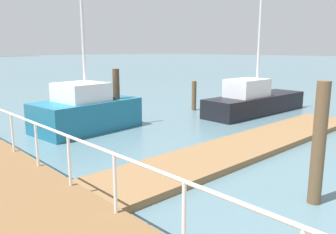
{
  "coord_description": "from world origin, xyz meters",
  "views": [
    {
      "loc": [
        -6.2,
        1.14,
        3.17
      ],
      "look_at": [
        0.47,
        8.26,
        1.2
      ],
      "focal_mm": 36.39,
      "sensor_mm": 36.0,
      "label": 1
    }
  ],
  "objects": [
    {
      "name": "dock_piling_0",
      "position": [
        0.57,
        3.9,
        1.28
      ],
      "size": [
        0.27,
        0.27,
        2.55
      ],
      "primitive_type": "cylinder",
      "color": "brown",
      "rests_on": "ground_plane"
    },
    {
      "name": "moored_boat_1",
      "position": [
        0.44,
        12.96,
        0.77
      ],
      "size": [
        4.2,
        2.52,
        7.33
      ],
      "color": "#1E6B8C",
      "rests_on": "ground_plane"
    },
    {
      "name": "boardwalk_railing",
      "position": [
        -3.15,
        7.33,
        1.24
      ],
      "size": [
        0.06,
        26.08,
        1.08
      ],
      "color": "white",
      "rests_on": "boardwalk"
    },
    {
      "name": "ground_plane",
      "position": [
        0.0,
        20.0,
        0.0
      ],
      "size": [
        300.0,
        300.0,
        0.0
      ],
      "primitive_type": "plane",
      "color": "slate"
    },
    {
      "name": "dock_piling_2",
      "position": [
        6.82,
        13.05,
        0.76
      ],
      "size": [
        0.24,
        0.24,
        1.53
      ],
      "primitive_type": "cylinder",
      "color": "brown",
      "rests_on": "ground_plane"
    },
    {
      "name": "moored_boat_2",
      "position": [
        8.32,
        10.38,
        0.66
      ],
      "size": [
        6.4,
        1.85,
        9.19
      ],
      "color": "black",
      "rests_on": "ground_plane"
    },
    {
      "name": "floating_dock",
      "position": [
        2.92,
        7.13,
        0.09
      ],
      "size": [
        12.84,
        2.0,
        0.18
      ],
      "primitive_type": "cube",
      "color": "olive",
      "rests_on": "ground_plane"
    },
    {
      "name": "dock_piling_3",
      "position": [
        1.57,
        12.48,
        1.19
      ],
      "size": [
        0.27,
        0.27,
        2.39
      ],
      "primitive_type": "cylinder",
      "color": "#473826",
      "rests_on": "ground_plane"
    }
  ]
}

